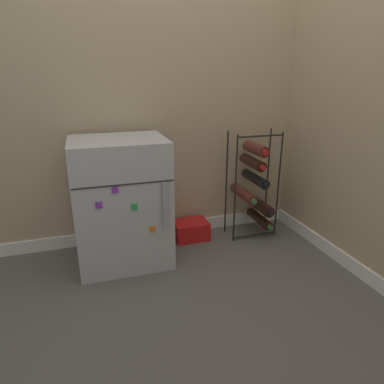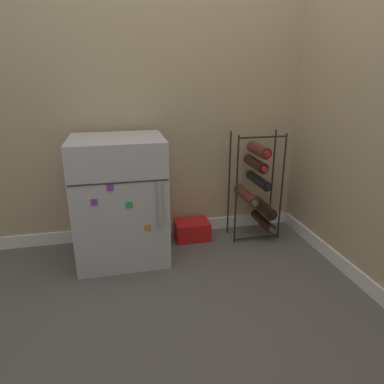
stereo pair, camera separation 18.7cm
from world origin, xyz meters
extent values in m
plane|color=#56544F|center=(0.00, 0.00, 0.00)|extent=(14.00, 14.00, 0.00)
cube|color=tan|center=(0.00, 0.62, 1.25)|extent=(6.74, 0.06, 2.50)
cube|color=white|center=(0.00, 0.58, 0.04)|extent=(6.74, 0.01, 0.09)
cube|color=#B7BABF|center=(-0.44, 0.31, 0.40)|extent=(0.56, 0.46, 0.80)
cube|color=#2D2D2D|center=(-0.44, 0.08, 0.58)|extent=(0.55, 0.00, 0.01)
cube|color=#9E9EA3|center=(-0.22, 0.06, 0.44)|extent=(0.02, 0.02, 0.28)
cube|color=purple|center=(-0.59, 0.07, 0.48)|extent=(0.04, 0.01, 0.04)
cube|color=purple|center=(-0.49, 0.07, 0.56)|extent=(0.04, 0.01, 0.04)
cube|color=green|center=(-0.40, 0.07, 0.45)|extent=(0.04, 0.01, 0.04)
cube|color=orange|center=(-0.30, 0.07, 0.30)|extent=(0.04, 0.01, 0.04)
cylinder|color=black|center=(0.34, 0.33, 0.39)|extent=(0.01, 0.01, 0.78)
cylinder|color=black|center=(0.68, 0.33, 0.39)|extent=(0.01, 0.01, 0.78)
cylinder|color=black|center=(0.34, 0.49, 0.39)|extent=(0.01, 0.01, 0.78)
cylinder|color=black|center=(0.68, 0.49, 0.39)|extent=(0.01, 0.01, 0.78)
cylinder|color=black|center=(0.51, 0.33, 0.02)|extent=(0.34, 0.01, 0.01)
cylinder|color=black|center=(0.51, 0.33, 0.76)|extent=(0.34, 0.01, 0.01)
cylinder|color=black|center=(0.59, 0.41, 0.11)|extent=(0.07, 0.30, 0.07)
cylinder|color=#2D7033|center=(0.59, 0.25, 0.11)|extent=(0.03, 0.02, 0.03)
cylinder|color=black|center=(0.59, 0.41, 0.22)|extent=(0.08, 0.29, 0.08)
cylinder|color=black|center=(0.59, 0.25, 0.22)|extent=(0.04, 0.02, 0.04)
cylinder|color=#56231E|center=(0.44, 0.41, 0.32)|extent=(0.07, 0.31, 0.07)
cylinder|color=#2D7033|center=(0.44, 0.25, 0.32)|extent=(0.04, 0.02, 0.04)
cylinder|color=black|center=(0.53, 0.41, 0.43)|extent=(0.07, 0.31, 0.07)
cylinder|color=black|center=(0.53, 0.24, 0.43)|extent=(0.03, 0.02, 0.03)
cylinder|color=black|center=(0.50, 0.41, 0.56)|extent=(0.07, 0.28, 0.07)
cylinder|color=red|center=(0.50, 0.26, 0.56)|extent=(0.04, 0.02, 0.04)
cylinder|color=#56231E|center=(0.52, 0.41, 0.65)|extent=(0.08, 0.25, 0.08)
cylinder|color=red|center=(0.52, 0.27, 0.65)|extent=(0.04, 0.02, 0.04)
cube|color=red|center=(0.05, 0.46, 0.07)|extent=(0.25, 0.19, 0.13)
camera|label=1|loc=(-0.62, -1.72, 1.16)|focal=32.00mm
camera|label=2|loc=(-0.44, -1.77, 1.16)|focal=32.00mm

